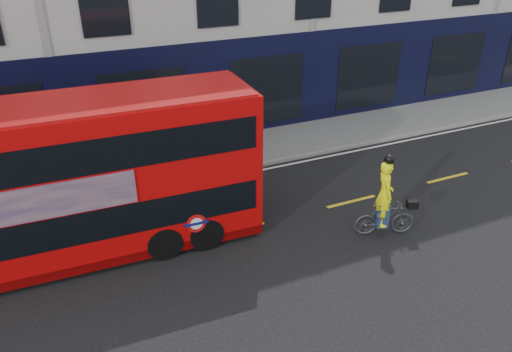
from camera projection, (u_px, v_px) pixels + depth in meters
ground at (104, 300)px, 11.92m from camera, size 120.00×120.00×0.00m
pavement at (74, 181)px, 17.15m from camera, size 60.00×3.00×0.12m
kerb at (79, 201)px, 15.94m from camera, size 60.00×0.12×0.13m
road_edge_line at (80, 207)px, 15.72m from camera, size 58.00×0.10×0.01m
lane_dashes at (95, 264)px, 13.14m from camera, size 58.00×0.12×0.01m
bus at (53, 185)px, 12.47m from camera, size 10.65×2.75×4.26m
cyclist at (385, 208)px, 13.99m from camera, size 1.81×1.04×2.54m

